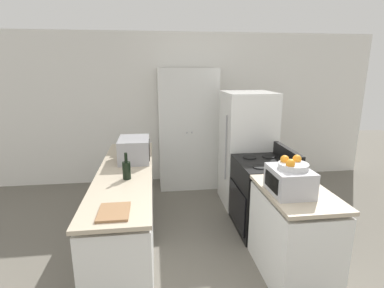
{
  "coord_description": "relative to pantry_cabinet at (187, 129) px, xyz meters",
  "views": [
    {
      "loc": [
        -0.49,
        -1.88,
        2.02
      ],
      "look_at": [
        0.0,
        1.86,
        1.05
      ],
      "focal_mm": 28.0,
      "sensor_mm": 36.0,
      "label": 1
    }
  ],
  "objects": [
    {
      "name": "toaster_oven",
      "position": [
        0.64,
        -2.54,
        0.01
      ],
      "size": [
        0.35,
        0.41,
        0.24
      ],
      "color": "#B2B2B7",
      "rests_on": "counter_right"
    },
    {
      "name": "counter_right",
      "position": [
        0.74,
        -2.5,
        -0.57
      ],
      "size": [
        0.6,
        0.95,
        0.9
      ],
      "color": "silver",
      "rests_on": "ground_plane"
    },
    {
      "name": "stove",
      "position": [
        0.76,
        -1.62,
        -0.55
      ],
      "size": [
        0.66,
        0.79,
        1.06
      ],
      "color": "black",
      "rests_on": "ground_plane"
    },
    {
      "name": "pantry_cabinet",
      "position": [
        0.0,
        0.0,
        0.0
      ],
      "size": [
        0.97,
        0.6,
        2.01
      ],
      "color": "silver",
      "rests_on": "ground_plane"
    },
    {
      "name": "wine_bottle",
      "position": [
        -0.86,
        -1.98,
        -0.01
      ],
      "size": [
        0.08,
        0.08,
        0.28
      ],
      "color": "black",
      "rests_on": "counter_left"
    },
    {
      "name": "cutting_board",
      "position": [
        -0.9,
        -2.74,
        -0.1
      ],
      "size": [
        0.24,
        0.31,
        0.02
      ],
      "color": "#8E6642",
      "rests_on": "counter_left"
    },
    {
      "name": "fruit_bowl",
      "position": [
        0.65,
        -2.54,
        0.17
      ],
      "size": [
        0.27,
        0.27,
        0.11
      ],
      "color": "silver",
      "rests_on": "toaster_oven"
    },
    {
      "name": "refrigerator",
      "position": [
        0.79,
        -0.82,
        -0.16
      ],
      "size": [
        0.72,
        0.72,
        1.68
      ],
      "color": "white",
      "rests_on": "ground_plane"
    },
    {
      "name": "counter_left",
      "position": [
        -0.9,
        -1.73,
        -0.57
      ],
      "size": [
        0.6,
        2.49,
        0.9
      ],
      "color": "silver",
      "rests_on": "ground_plane"
    },
    {
      "name": "microwave",
      "position": [
        -0.81,
        -1.35,
        0.03
      ],
      "size": [
        0.37,
        0.5,
        0.28
      ],
      "color": "#939399",
      "rests_on": "counter_left"
    },
    {
      "name": "wall_back",
      "position": [
        -0.08,
        0.34,
        0.3
      ],
      "size": [
        7.0,
        0.06,
        2.6
      ],
      "color": "white",
      "rests_on": "ground_plane"
    }
  ]
}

